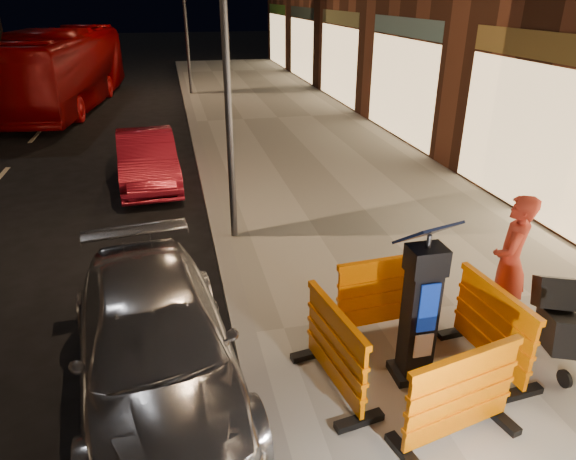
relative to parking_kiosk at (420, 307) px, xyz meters
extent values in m
plane|color=black|center=(-1.78, 1.21, -1.07)|extent=(120.00, 120.00, 0.00)
cube|color=gray|center=(1.22, 1.21, -1.00)|extent=(6.00, 60.00, 0.15)
cube|color=slate|center=(-1.78, 1.21, -1.00)|extent=(0.30, 60.00, 0.15)
cube|color=black|center=(0.00, 0.00, 0.00)|extent=(0.65, 0.65, 1.85)
cube|color=#E76C00|center=(0.00, -0.95, -0.41)|extent=(1.41, 0.81, 1.03)
cube|color=#E76C00|center=(0.00, 0.95, -0.41)|extent=(1.36, 0.64, 1.03)
cube|color=#E76C00|center=(-0.95, 0.00, -0.41)|extent=(0.75, 1.39, 1.03)
cube|color=#E76C00|center=(0.95, 0.00, -0.41)|extent=(0.67, 1.37, 1.03)
imported|color=#B3B3B8|center=(-2.86, 0.62, -1.07)|extent=(2.22, 4.41, 1.23)
imported|color=maroon|center=(-3.10, 7.86, -1.07)|extent=(1.56, 3.80, 1.22)
imported|color=#820204|center=(-6.40, 17.88, -1.07)|extent=(3.71, 10.86, 2.97)
imported|color=#A02B1C|center=(1.58, 0.71, -0.01)|extent=(0.77, 0.78, 1.82)
cube|color=black|center=(1.78, -0.19, -0.41)|extent=(0.82, 0.97, 1.03)
cylinder|color=#3F3F44|center=(-1.53, 4.21, 2.08)|extent=(0.12, 0.12, 6.00)
cylinder|color=#3F3F44|center=(-1.53, 19.21, 2.08)|extent=(0.12, 0.12, 6.00)
camera|label=1|loc=(-2.43, -4.26, 3.10)|focal=32.00mm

